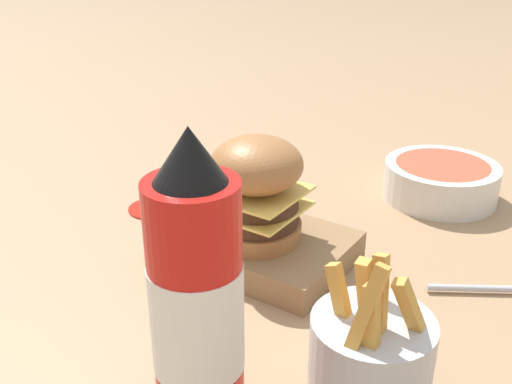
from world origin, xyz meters
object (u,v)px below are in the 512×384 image
serving_board (256,245)px  fries_basket (370,358)px  burger (257,188)px  ketchup_bottle (197,303)px  side_bowl (441,180)px

serving_board → fries_basket: fries_basket is taller
burger → fries_basket: burger is taller
burger → ketchup_bottle: (0.09, -0.22, 0.02)m
side_bowl → burger: bearing=-112.1°
serving_board → side_bowl: (0.12, 0.27, 0.01)m
burger → fries_basket: (0.19, -0.13, -0.05)m
burger → ketchup_bottle: size_ratio=0.49×
serving_board → fries_basket: bearing=-34.4°
serving_board → burger: burger is taller
burger → ketchup_bottle: bearing=-66.5°
serving_board → side_bowl: 0.30m
fries_basket → side_bowl: (-0.08, 0.41, -0.01)m
fries_basket → side_bowl: size_ratio=0.90×
ketchup_bottle → fries_basket: 0.15m
burger → ketchup_bottle: 0.24m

